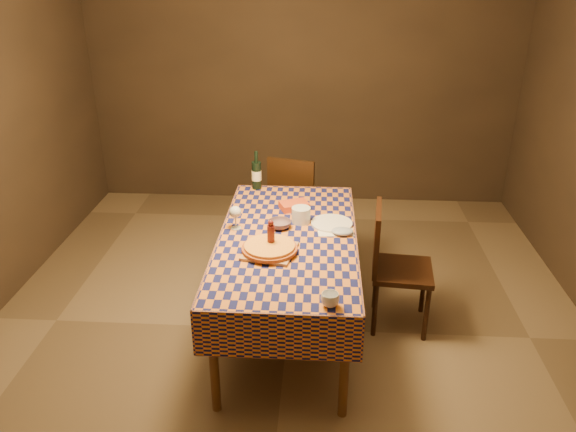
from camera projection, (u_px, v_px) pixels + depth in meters
The scene contains 16 objects.
room at pixel (288, 156), 3.58m from camera, with size 5.00×5.10×2.70m.
dining_table at pixel (288, 246), 3.86m from camera, with size 0.94×1.84×0.77m.
cutting_board at pixel (270, 251), 3.61m from camera, with size 0.31×0.31×0.02m, color tan.
pizza at pixel (270, 247), 3.60m from camera, with size 0.48×0.48×0.04m.
pepper_mill at pixel (271, 236), 3.62m from camera, with size 0.06×0.06×0.21m.
bowl at pixel (280, 224), 3.94m from camera, with size 0.16×0.16×0.05m, color #674D57.
wine_glass at pixel (235, 213), 3.89m from camera, with size 0.08×0.08×0.17m.
wine_bottle at pixel (257, 175), 4.57m from camera, with size 0.08×0.08×0.32m.
deli_tub at pixel (301, 215), 4.01m from camera, with size 0.13×0.13×0.11m, color silver.
takeout_container at pixel (294, 206), 4.24m from camera, with size 0.21×0.14×0.05m, color #CE451B.
white_plate at pixel (332, 223), 3.99m from camera, with size 0.29×0.29×0.02m, color white.
tumbler at pixel (330, 300), 3.05m from camera, with size 0.10×0.10×0.08m, color white.
flour_patch at pixel (335, 230), 3.91m from camera, with size 0.25×0.19×0.00m, color white.
flour_bag at pixel (342, 231), 3.85m from camera, with size 0.15×0.11×0.04m, color #98A6C2.
chair_far at pixel (294, 198), 5.06m from camera, with size 0.51×0.52×0.93m.
chair_right at pixel (391, 261), 4.02m from camera, with size 0.47×0.46×0.93m.
Camera 1 is at (0.21, -3.41, 2.51)m, focal length 35.00 mm.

